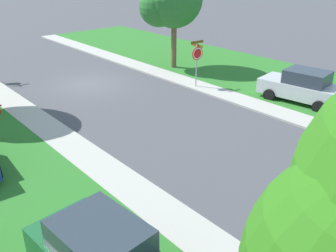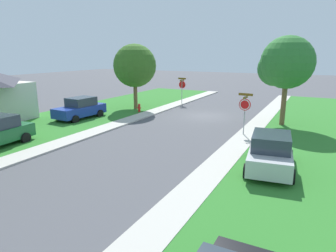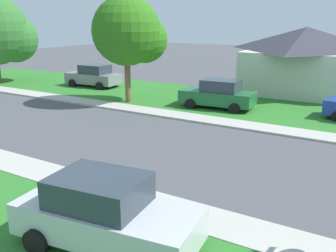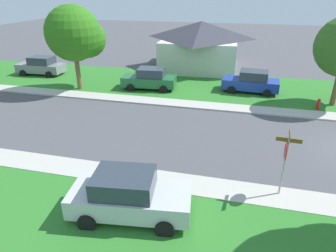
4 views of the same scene
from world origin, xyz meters
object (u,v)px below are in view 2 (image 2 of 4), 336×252
car_silver_behind_trees (270,152)px  fire_hydrant (139,108)px  stop_sign_near_corner (182,86)px  car_blue_driveway_right (80,108)px  tree_sidewalk_near (134,67)px  tree_sidewalk_mid (284,64)px  stop_sign_far_corner (245,107)px

car_silver_behind_trees → fire_hydrant: bearing=-34.7°
stop_sign_near_corner → fire_hydrant: size_ratio=3.34×
stop_sign_near_corner → car_blue_driveway_right: (4.29, 10.45, -1.01)m
tree_sidewalk_near → car_blue_driveway_right: bearing=75.9°
tree_sidewalk_near → tree_sidewalk_mid: 13.29m
stop_sign_near_corner → tree_sidewalk_mid: 11.94m
car_silver_behind_trees → stop_sign_far_corner: bearing=-65.2°
car_blue_driveway_right → tree_sidewalk_mid: bearing=-160.4°
tree_sidewalk_mid → fire_hydrant: 12.58m
car_blue_driveway_right → car_silver_behind_trees: bearing=164.3°
car_blue_driveway_right → fire_hydrant: car_blue_driveway_right is taller
stop_sign_far_corner → car_silver_behind_trees: (-2.49, 5.38, -1.01)m
stop_sign_near_corner → tree_sidewalk_near: bearing=58.8°
stop_sign_far_corner → car_silver_behind_trees: bearing=114.8°
fire_hydrant → tree_sidewalk_near: bearing=-44.0°
car_silver_behind_trees → fire_hydrant: (12.72, -8.79, -0.44)m
car_silver_behind_trees → car_blue_driveway_right: bearing=-15.7°
fire_hydrant → tree_sidewalk_mid: bearing=-176.2°
stop_sign_near_corner → car_blue_driveway_right: 11.35m
stop_sign_far_corner → car_silver_behind_trees: size_ratio=0.62×
stop_sign_near_corner → stop_sign_far_corner: 12.87m
tree_sidewalk_mid → fire_hydrant: (11.90, 0.80, -4.03)m
fire_hydrant → car_blue_driveway_right: bearing=57.5°
stop_sign_near_corner → tree_sidewalk_mid: size_ratio=0.43×
tree_sidewalk_near → stop_sign_far_corner: bearing=157.8°
stop_sign_near_corner → tree_sidewalk_near: tree_sidewalk_near is taller
stop_sign_near_corner → car_silver_behind_trees: stop_sign_near_corner is taller
car_blue_driveway_right → tree_sidewalk_near: tree_sidewalk_near is taller
tree_sidewalk_mid → fire_hydrant: bearing=3.8°
car_blue_driveway_right → tree_sidewalk_near: bearing=-104.1°
stop_sign_far_corner → fire_hydrant: bearing=-18.5°
car_silver_behind_trees → car_blue_driveway_right: 16.13m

